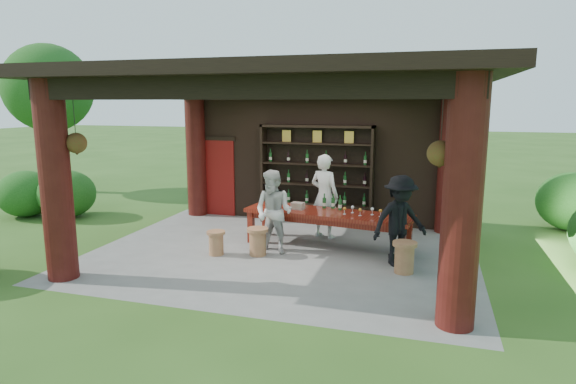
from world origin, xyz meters
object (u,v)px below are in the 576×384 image
(guest_woman, at_px, (274,212))
(guest_man, at_px, (400,221))
(napkin_basket, at_px, (298,206))
(stool_near_left, at_px, (258,241))
(wine_shelf, at_px, (316,175))
(stool_far_left, at_px, (216,242))
(host, at_px, (324,196))
(stool_near_right, at_px, (404,256))
(tasting_table, at_px, (327,217))

(guest_woman, height_order, guest_man, guest_man)
(guest_woman, bearing_deg, napkin_basket, 78.71)
(guest_man, height_order, napkin_basket, guest_man)
(stool_near_left, bearing_deg, wine_shelf, 79.50)
(stool_far_left, height_order, guest_man, guest_man)
(host, bearing_deg, guest_woman, 83.36)
(wine_shelf, relative_size, stool_near_right, 4.92)
(stool_near_left, bearing_deg, napkin_basket, 60.56)
(host, distance_m, napkin_basket, 0.81)
(wine_shelf, height_order, tasting_table, wine_shelf)
(host, relative_size, guest_woman, 1.12)
(wine_shelf, relative_size, host, 1.49)
(stool_near_left, distance_m, stool_far_left, 0.81)
(stool_far_left, bearing_deg, tasting_table, 29.40)
(stool_near_left, distance_m, stool_near_right, 2.80)
(tasting_table, distance_m, stool_near_left, 1.53)
(wine_shelf, relative_size, stool_far_left, 5.76)
(tasting_table, height_order, stool_near_right, tasting_table)
(wine_shelf, bearing_deg, stool_near_left, -100.50)
(tasting_table, distance_m, stool_near_right, 1.98)
(wine_shelf, xyz_separation_m, guest_man, (2.15, -2.55, -0.38))
(stool_near_right, xyz_separation_m, guest_man, (-0.13, 0.40, 0.54))
(guest_woman, relative_size, napkin_basket, 6.35)
(stool_near_left, xyz_separation_m, napkin_basket, (0.54, 0.96, 0.53))
(napkin_basket, bearing_deg, host, 58.86)
(guest_man, distance_m, napkin_basket, 2.25)
(stool_near_left, relative_size, napkin_basket, 2.09)
(wine_shelf, xyz_separation_m, host, (0.45, -1.11, -0.29))
(host, relative_size, guest_man, 1.11)
(stool_near_right, relative_size, stool_far_left, 1.17)
(stool_near_left, distance_m, host, 2.01)
(stool_near_right, bearing_deg, tasting_table, 145.49)
(napkin_basket, bearing_deg, stool_near_left, -119.44)
(stool_near_right, distance_m, host, 2.67)
(tasting_table, bearing_deg, wine_shelf, 110.00)
(guest_woman, xyz_separation_m, guest_man, (2.41, -0.04, 0.00))
(host, bearing_deg, tasting_table, 127.17)
(wine_shelf, bearing_deg, stool_far_left, -113.68)
(tasting_table, distance_m, host, 0.83)
(tasting_table, bearing_deg, stool_near_right, -34.51)
(stool_near_right, bearing_deg, guest_woman, 170.16)
(stool_near_right, xyz_separation_m, guest_woman, (-2.54, 0.44, 0.53))
(host, xyz_separation_m, napkin_basket, (-0.41, -0.69, -0.10))
(guest_woman, bearing_deg, stool_far_left, -145.95)
(stool_near_right, distance_m, napkin_basket, 2.58)
(guest_man, xyz_separation_m, napkin_basket, (-2.12, 0.76, -0.01))
(wine_shelf, height_order, guest_man, wine_shelf)
(tasting_table, relative_size, stool_far_left, 7.37)
(wine_shelf, distance_m, guest_man, 3.36)
(stool_far_left, height_order, host, host)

